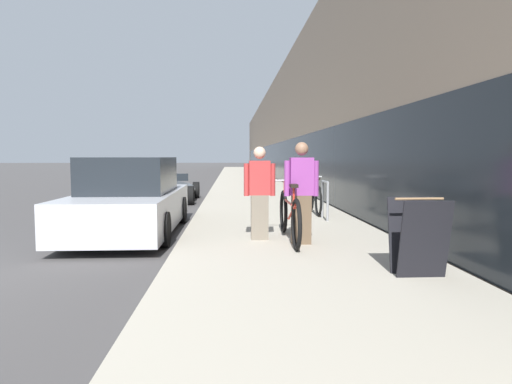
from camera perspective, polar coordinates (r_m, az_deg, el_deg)
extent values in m
cube|color=#B2AA99|center=(25.94, -1.04, 1.26)|extent=(3.62, 70.00, 0.15)
cube|color=gray|center=(34.82, 9.90, 7.23)|extent=(10.00, 70.00, 6.51)
cube|color=#1E2328|center=(34.00, 1.67, 3.99)|extent=(0.10, 63.00, 2.20)
torus|color=black|center=(8.23, 3.46, -2.41)|extent=(0.06, 0.76, 0.76)
torus|color=black|center=(6.65, 5.06, -4.06)|extent=(0.06, 0.76, 0.76)
cylinder|color=red|center=(7.42, 4.19, -1.39)|extent=(0.04, 1.37, 0.04)
cylinder|color=red|center=(7.11, 4.52, -2.52)|extent=(0.04, 0.82, 0.35)
cylinder|color=red|center=(6.89, 4.74, -0.52)|extent=(0.03, 0.03, 0.31)
cube|color=black|center=(6.88, 4.75, 0.78)|extent=(0.11, 0.22, 0.05)
cylinder|color=red|center=(8.07, 3.58, 0.27)|extent=(0.03, 0.03, 0.33)
cylinder|color=silver|center=(8.06, 3.59, 1.44)|extent=(0.52, 0.03, 0.03)
cube|color=brown|center=(7.18, 5.66, -3.43)|extent=(0.29, 0.21, 0.76)
cube|color=#933D93|center=(7.12, 5.71, 1.95)|extent=(0.36, 0.21, 0.58)
cylinder|color=#933D93|center=(7.09, 3.91, 1.71)|extent=(0.09, 0.09, 0.55)
cylinder|color=#933D93|center=(7.16, 7.48, 1.71)|extent=(0.09, 0.09, 0.55)
sphere|color=#936B51|center=(7.11, 5.73, 5.40)|extent=(0.21, 0.21, 0.21)
cube|color=#756B5B|center=(7.53, 0.45, -3.15)|extent=(0.28, 0.20, 0.73)
cube|color=#B23333|center=(7.47, 0.45, 1.78)|extent=(0.34, 0.20, 0.56)
cylinder|color=#B23333|center=(7.46, -1.20, 1.55)|extent=(0.09, 0.09, 0.53)
cylinder|color=#B23333|center=(7.49, 2.10, 1.56)|extent=(0.09, 0.09, 0.53)
sphere|color=beige|center=(7.46, 0.45, 4.93)|extent=(0.20, 0.20, 0.20)
cylinder|color=gray|center=(9.71, 8.95, -1.24)|extent=(0.05, 0.05, 0.82)
cylinder|color=gray|center=(10.24, 8.31, -0.94)|extent=(0.05, 0.05, 0.82)
cylinder|color=gray|center=(9.94, 8.65, 1.27)|extent=(0.05, 0.55, 0.05)
torus|color=black|center=(11.50, 6.84, -0.64)|extent=(0.06, 0.70, 0.70)
torus|color=black|center=(10.50, 7.81, -1.13)|extent=(0.06, 0.70, 0.70)
cylinder|color=black|center=(10.98, 7.32, 0.23)|extent=(0.04, 0.87, 0.04)
cylinder|color=black|center=(10.79, 7.51, -0.38)|extent=(0.04, 0.53, 0.32)
cylinder|color=black|center=(10.65, 7.64, 0.87)|extent=(0.03, 0.03, 0.29)
cube|color=black|center=(10.64, 7.65, 1.65)|extent=(0.11, 0.22, 0.05)
cylinder|color=black|center=(11.39, 6.93, 1.15)|extent=(0.03, 0.03, 0.31)
cylinder|color=silver|center=(11.38, 6.94, 1.92)|extent=(0.52, 0.03, 0.03)
cube|color=black|center=(5.40, 20.36, -5.65)|extent=(0.56, 0.20, 0.89)
cube|color=black|center=(5.72, 18.92, -5.05)|extent=(0.56, 0.20, 0.89)
cylinder|color=#93704C|center=(5.51, 19.74, -0.81)|extent=(0.56, 0.03, 0.03)
cube|color=silver|center=(9.29, -15.30, -2.07)|extent=(1.75, 4.69, 0.68)
cube|color=#1E2328|center=(9.24, -15.38, 2.11)|extent=(1.50, 2.34, 0.67)
cylinder|color=black|center=(10.86, -17.89, -2.21)|extent=(0.22, 0.60, 0.60)
cylinder|color=black|center=(10.56, -9.38, -2.23)|extent=(0.22, 0.60, 0.60)
cylinder|color=black|center=(8.19, -22.89, -4.45)|extent=(0.22, 0.60, 0.60)
cylinder|color=black|center=(7.80, -11.62, -4.63)|extent=(0.22, 0.60, 0.60)
ellipsoid|color=#4C5156|center=(15.73, -10.90, 0.31)|extent=(1.80, 4.07, 0.54)
cube|color=#1E2328|center=(16.21, -10.67, 1.82)|extent=(1.26, 0.04, 0.26)
cylinder|color=black|center=(17.03, -13.17, 0.23)|extent=(0.22, 0.60, 0.60)
cylinder|color=black|center=(16.82, -7.50, 0.25)|extent=(0.22, 0.60, 0.60)
cylinder|color=black|center=(14.72, -14.76, -0.45)|extent=(0.22, 0.60, 0.60)
cylinder|color=black|center=(14.47, -8.21, -0.43)|extent=(0.22, 0.60, 0.60)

